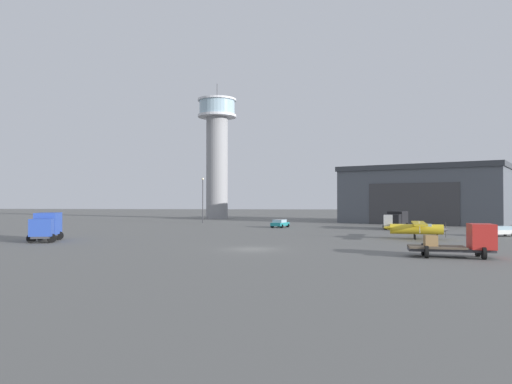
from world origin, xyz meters
TOP-DOWN VIEW (x-y plane):
  - ground_plane at (0.00, 0.00)m, footprint 400.00×400.00m
  - control_tower at (-16.28, 75.12)m, footprint 9.82×9.82m
  - hangar at (31.17, 56.44)m, footprint 38.34×34.91m
  - airplane_yellow at (18.47, 13.55)m, footprint 7.71×9.87m
  - truck_box_black at (20.19, 33.26)m, footprint 5.05×7.51m
  - truck_box_blue at (-24.31, 6.83)m, footprint 4.13×6.42m
  - truck_flatbed_red at (17.97, -5.18)m, footprint 6.87×3.72m
  - car_teal at (1.26, 36.34)m, footprint 3.22×4.48m
  - car_white at (30.40, 18.86)m, footprint 4.32×2.85m
  - light_post_east at (-15.15, 51.27)m, footprint 0.44×0.44m

SIDE VIEW (x-z plane):
  - ground_plane at x=0.00m, z-range 0.00..0.00m
  - car_white at x=30.40m, z-range 0.05..1.42m
  - car_teal at x=1.26m, z-range 0.06..1.43m
  - truck_flatbed_red at x=17.97m, z-range -0.05..2.71m
  - airplane_yellow at x=18.47m, z-range -0.10..2.80m
  - truck_box_black at x=20.19m, z-range 0.18..3.08m
  - truck_box_blue at x=-24.31m, z-range 0.15..3.38m
  - light_post_east at x=-15.15m, z-range 0.84..10.14m
  - hangar at x=31.17m, z-range 0.02..11.60m
  - control_tower at x=-16.28m, z-range 0.80..35.38m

